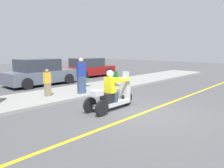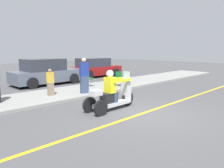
# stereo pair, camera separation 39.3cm
# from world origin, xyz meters

# --- Properties ---
(ground_plane) EXTENTS (60.00, 60.00, 0.00)m
(ground_plane) POSITION_xyz_m (0.00, 0.00, 0.00)
(ground_plane) COLOR #4C4C4F
(lane_stripe) EXTENTS (24.00, 0.12, 0.01)m
(lane_stripe) POSITION_xyz_m (-0.45, 0.00, 0.00)
(lane_stripe) COLOR gold
(lane_stripe) RESTS_ON ground
(sidewalk_strip) EXTENTS (28.00, 2.80, 0.12)m
(sidewalk_strip) POSITION_xyz_m (0.00, 4.60, 0.06)
(sidewalk_strip) COLOR gray
(sidewalk_strip) RESTS_ON ground
(motorcycle_trike) EXTENTS (2.23, 0.69, 1.46)m
(motorcycle_trike) POSITION_xyz_m (-0.44, 1.10, 0.53)
(motorcycle_trike) COLOR black
(motorcycle_trike) RESTS_ON ground
(spectator_near_curb) EXTENTS (0.29, 0.18, 1.21)m
(spectator_near_curb) POSITION_xyz_m (-1.08, 4.38, 0.70)
(spectator_near_curb) COLOR gray
(spectator_near_curb) RESTS_ON sidewalk_strip
(spectator_mid_group) EXTENTS (0.45, 0.36, 1.67)m
(spectator_mid_group) POSITION_xyz_m (0.34, 3.75, 0.93)
(spectator_mid_group) COLOR #38476B
(spectator_mid_group) RESTS_ON sidewalk_strip
(folding_chair_curbside) EXTENTS (0.52, 0.52, 0.82)m
(folding_chair_curbside) POSITION_xyz_m (1.68, 5.15, 0.62)
(folding_chair_curbside) COLOR #A5A8AD
(folding_chair_curbside) RESTS_ON sidewalk_strip
(folding_chair_set_back) EXTENTS (0.51, 0.51, 0.82)m
(folding_chair_set_back) POSITION_xyz_m (2.99, 3.91, 0.62)
(folding_chair_set_back) COLOR #A5A8AD
(folding_chair_set_back) RESTS_ON sidewalk_strip
(parked_car_lot_left) EXTENTS (4.27, 2.01, 1.60)m
(parked_car_lot_left) POSITION_xyz_m (0.69, 8.08, 0.75)
(parked_car_lot_left) COLOR slate
(parked_car_lot_left) RESTS_ON ground
(parked_car_lot_far) EXTENTS (4.20, 2.11, 1.48)m
(parked_car_lot_far) POSITION_xyz_m (5.37, 8.93, 0.70)
(parked_car_lot_far) COLOR maroon
(parked_car_lot_far) RESTS_ON ground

